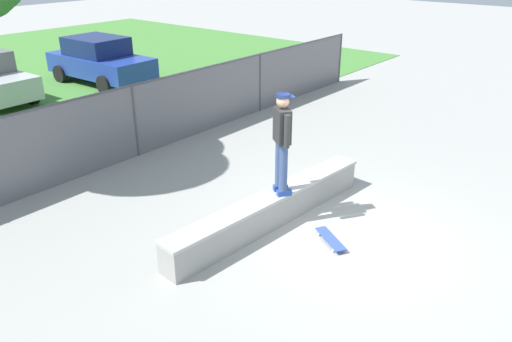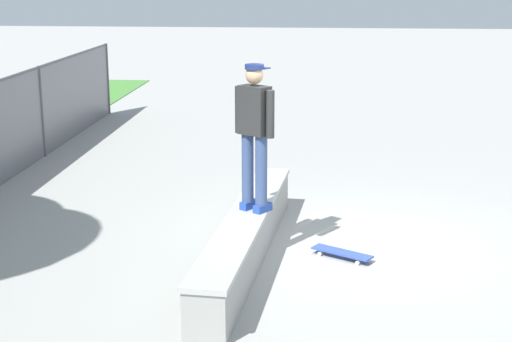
% 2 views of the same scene
% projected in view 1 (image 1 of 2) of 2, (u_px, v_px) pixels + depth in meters
% --- Properties ---
extents(ground_plane, '(80.00, 80.00, 0.00)m').
position_uv_depth(ground_plane, '(352.00, 238.00, 8.72)').
color(ground_plane, '#9E9E99').
extents(concrete_ledge, '(4.76, 0.86, 0.59)m').
position_uv_depth(concrete_ledge, '(271.00, 209.00, 9.05)').
color(concrete_ledge, '#999993').
rests_on(concrete_ledge, ground).
extents(skateboarder, '(0.42, 0.51, 1.84)m').
position_uv_depth(skateboarder, '(282.00, 139.00, 8.57)').
color(skateboarder, '#2647A5').
rests_on(skateboarder, concrete_ledge).
extents(skateboard, '(0.58, 0.79, 0.09)m').
position_uv_depth(skateboard, '(331.00, 239.00, 8.54)').
color(skateboard, '#334CB2').
rests_on(skateboard, ground).
extents(chainlink_fence, '(18.80, 0.07, 1.76)m').
position_uv_depth(chainlink_fence, '(135.00, 118.00, 11.74)').
color(chainlink_fence, '#4C4C51').
rests_on(chainlink_fence, ground).
extents(car_blue, '(2.14, 4.26, 1.66)m').
position_uv_depth(car_blue, '(100.00, 60.00, 18.20)').
color(car_blue, '#233D9E').
rests_on(car_blue, ground).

